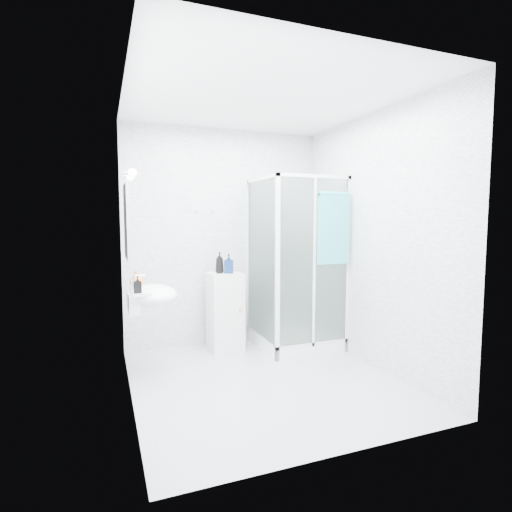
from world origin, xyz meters
name	(u,v)px	position (x,y,z in m)	size (l,w,h in m)	color
room	(265,243)	(0.00, 0.00, 1.30)	(2.40, 2.60, 2.60)	white
shower_enclosure	(292,311)	(0.67, 0.77, 0.45)	(0.90, 0.95, 2.00)	white
wall_basin	(150,296)	(-0.99, 0.45, 0.80)	(0.46, 0.56, 0.35)	white
mirror	(126,221)	(-1.19, 0.45, 1.50)	(0.02, 0.60, 0.70)	white
vanity_lights	(130,175)	(-1.14, 0.45, 1.92)	(0.10, 0.40, 0.08)	silver
wall_hooks	(205,211)	(-0.25, 1.26, 1.62)	(0.23, 0.06, 0.03)	silver
storage_cabinet	(225,311)	(-0.08, 1.02, 0.45)	(0.37, 0.40, 0.90)	silver
hand_towel	(333,226)	(0.96, 0.36, 1.44)	(0.37, 0.05, 0.79)	teal
shampoo_bottle_a	(220,263)	(-0.14, 1.03, 1.02)	(0.10, 0.10, 0.25)	black
shampoo_bottle_b	(229,264)	(-0.04, 1.01, 1.01)	(0.10, 0.10, 0.22)	#0C214B
soap_dispenser_orange	(136,279)	(-1.10, 0.57, 0.94)	(0.13, 0.13, 0.16)	orange
soap_dispenser_black	(138,285)	(-1.11, 0.28, 0.94)	(0.07, 0.07, 0.15)	black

